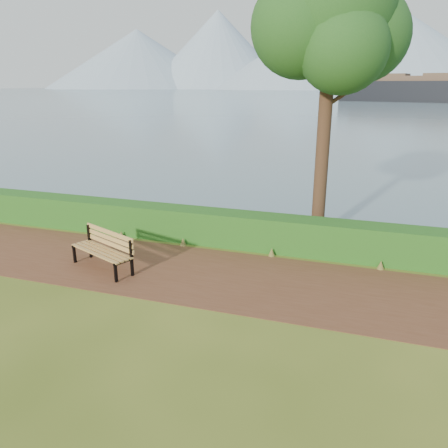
% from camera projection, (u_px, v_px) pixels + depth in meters
% --- Properties ---
extents(ground, '(140.00, 140.00, 0.00)m').
position_uv_depth(ground, '(191.00, 278.00, 10.90)').
color(ground, '#445618').
rests_on(ground, ground).
extents(path, '(40.00, 3.40, 0.01)m').
position_uv_depth(path, '(196.00, 273.00, 11.17)').
color(path, '#58311E').
rests_on(path, ground).
extents(hedge, '(32.00, 0.85, 1.00)m').
position_uv_depth(hedge, '(224.00, 228.00, 13.10)').
color(hedge, '#184F16').
rests_on(hedge, ground).
extents(water, '(700.00, 510.00, 0.00)m').
position_uv_depth(water, '(367.00, 92.00, 245.94)').
color(water, slate).
rests_on(water, ground).
extents(mountains, '(585.00, 190.00, 70.00)m').
position_uv_depth(mountains, '(361.00, 55.00, 372.21)').
color(mountains, '#859BB1').
rests_on(mountains, ground).
extents(bench, '(2.06, 1.31, 1.00)m').
position_uv_depth(bench, '(105.00, 247.00, 11.32)').
color(bench, black).
rests_on(bench, ground).
extents(tree, '(4.23, 3.52, 8.45)m').
position_uv_depth(tree, '(331.00, 19.00, 11.72)').
color(tree, '#382117').
rests_on(tree, ground).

